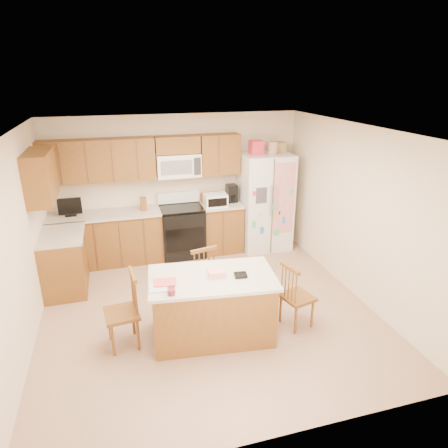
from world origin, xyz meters
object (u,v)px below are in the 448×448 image
object	(u,v)px
windsor_chair_left	(124,312)
windsor_chair_right	(296,297)
refrigerator	(265,201)
stove	(182,230)
island	(212,306)
windsor_chair_back	(200,277)

from	to	relation	value
windsor_chair_left	windsor_chair_right	size ratio (longest dim) A/B	1.07
refrigerator	windsor_chair_left	bearing A→B (deg)	-139.13
stove	refrigerator	xyz separation A→B (m)	(1.57, -0.06, 0.45)
stove	island	xyz separation A→B (m)	(-0.07, -2.52, -0.05)
windsor_chair_left	windsor_chair_right	world-z (taller)	windsor_chair_left
refrigerator	windsor_chair_back	distance (m)	2.40
windsor_chair_back	windsor_chair_right	bearing A→B (deg)	-37.80
refrigerator	stove	bearing A→B (deg)	177.70
island	stove	bearing A→B (deg)	88.37
refrigerator	windsor_chair_left	world-z (taller)	refrigerator
refrigerator	windsor_chair_left	xyz separation A→B (m)	(-2.72, -2.35, -0.47)
island	windsor_chair_right	xyz separation A→B (m)	(1.10, -0.09, -0.00)
island	windsor_chair_left	xyz separation A→B (m)	(-1.07, 0.11, 0.03)
stove	windsor_chair_back	size ratio (longest dim) A/B	1.20
refrigerator	island	bearing A→B (deg)	-123.77
windsor_chair_back	windsor_chair_right	xyz separation A→B (m)	(1.08, -0.84, -0.02)
island	windsor_chair_back	xyz separation A→B (m)	(0.01, 0.75, 0.02)
stove	island	bearing A→B (deg)	-91.63
refrigerator	windsor_chair_back	world-z (taller)	refrigerator
stove	island	world-z (taller)	stove
refrigerator	island	size ratio (longest dim) A/B	1.26
stove	windsor_chair_back	xyz separation A→B (m)	(-0.06, -1.77, -0.03)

